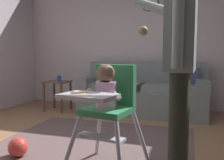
{
  "coord_description": "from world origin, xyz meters",
  "views": [
    {
      "loc": [
        1.01,
        -2.2,
        0.99
      ],
      "look_at": [
        0.32,
        0.03,
        0.75
      ],
      "focal_mm": 40.11,
      "sensor_mm": 36.0,
      "label": 1
    }
  ],
  "objects_px": {
    "sippy_cup": "(59,78)",
    "high_chair": "(108,98)",
    "side_table": "(58,89)",
    "wall_clock": "(149,2)",
    "couch": "(143,93)",
    "toy_ball": "(18,147)",
    "adult_standing": "(180,60)"
  },
  "relations": [
    {
      "from": "sippy_cup",
      "to": "high_chair",
      "type": "bearing_deg",
      "value": -51.67
    },
    {
      "from": "high_chair",
      "to": "side_table",
      "type": "relative_size",
      "value": 1.77
    },
    {
      "from": "side_table",
      "to": "wall_clock",
      "type": "height_order",
      "value": "wall_clock"
    },
    {
      "from": "sippy_cup",
      "to": "side_table",
      "type": "bearing_deg",
      "value": -180.0
    },
    {
      "from": "couch",
      "to": "wall_clock",
      "type": "bearing_deg",
      "value": 179.9
    },
    {
      "from": "sippy_cup",
      "to": "wall_clock",
      "type": "distance_m",
      "value": 2.13
    },
    {
      "from": "toy_ball",
      "to": "couch",
      "type": "bearing_deg",
      "value": 69.33
    },
    {
      "from": "adult_standing",
      "to": "wall_clock",
      "type": "relative_size",
      "value": 5.03
    },
    {
      "from": "side_table",
      "to": "toy_ball",
      "type": "bearing_deg",
      "value": -71.18
    },
    {
      "from": "toy_ball",
      "to": "wall_clock",
      "type": "height_order",
      "value": "wall_clock"
    },
    {
      "from": "toy_ball",
      "to": "adult_standing",
      "type": "bearing_deg",
      "value": -2.58
    },
    {
      "from": "toy_ball",
      "to": "wall_clock",
      "type": "bearing_deg",
      "value": 72.76
    },
    {
      "from": "high_chair",
      "to": "wall_clock",
      "type": "bearing_deg",
      "value": -167.53
    },
    {
      "from": "toy_ball",
      "to": "side_table",
      "type": "relative_size",
      "value": 0.37
    },
    {
      "from": "high_chair",
      "to": "adult_standing",
      "type": "xyz_separation_m",
      "value": [
        0.57,
        -0.03,
        0.32
      ]
    },
    {
      "from": "couch",
      "to": "toy_ball",
      "type": "distance_m",
      "value": 2.36
    },
    {
      "from": "high_chair",
      "to": "sippy_cup",
      "type": "bearing_deg",
      "value": -131.31
    },
    {
      "from": "couch",
      "to": "sippy_cup",
      "type": "distance_m",
      "value": 1.5
    },
    {
      "from": "side_table",
      "to": "sippy_cup",
      "type": "distance_m",
      "value": 0.19
    },
    {
      "from": "toy_ball",
      "to": "side_table",
      "type": "distance_m",
      "value": 2.06
    },
    {
      "from": "adult_standing",
      "to": "wall_clock",
      "type": "height_order",
      "value": "wall_clock"
    },
    {
      "from": "side_table",
      "to": "wall_clock",
      "type": "distance_m",
      "value": 2.28
    },
    {
      "from": "side_table",
      "to": "couch",
      "type": "bearing_deg",
      "value": 10.32
    },
    {
      "from": "adult_standing",
      "to": "toy_ball",
      "type": "relative_size",
      "value": 8.75
    },
    {
      "from": "adult_standing",
      "to": "sippy_cup",
      "type": "xyz_separation_m",
      "value": [
        -2.12,
        2.0,
        -0.38
      ]
    },
    {
      "from": "high_chair",
      "to": "side_table",
      "type": "height_order",
      "value": "high_chair"
    },
    {
      "from": "high_chair",
      "to": "toy_ball",
      "type": "bearing_deg",
      "value": -81.7
    },
    {
      "from": "toy_ball",
      "to": "side_table",
      "type": "bearing_deg",
      "value": 108.82
    },
    {
      "from": "high_chair",
      "to": "sippy_cup",
      "type": "height_order",
      "value": "high_chair"
    },
    {
      "from": "wall_clock",
      "to": "couch",
      "type": "bearing_deg",
      "value": -90.1
    },
    {
      "from": "couch",
      "to": "sippy_cup",
      "type": "xyz_separation_m",
      "value": [
        -1.45,
        -0.27,
        0.24
      ]
    },
    {
      "from": "couch",
      "to": "side_table",
      "type": "relative_size",
      "value": 4.01
    }
  ]
}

